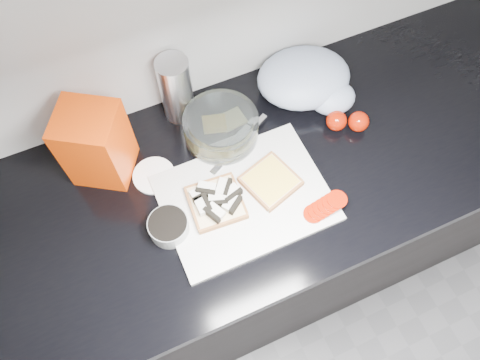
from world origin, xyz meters
The scene contains 14 objects.
base_cabinet centered at (0.00, 1.20, 0.43)m, with size 3.50×0.60×0.86m, color black.
countertop centered at (0.00, 1.20, 0.88)m, with size 3.50×0.64×0.04m, color black.
cutting_board centered at (-0.02, 1.14, 0.91)m, with size 0.40×0.30×0.01m, color silver.
bread_left centered at (-0.10, 1.15, 0.93)m, with size 0.14×0.14×0.04m.
bread_right centered at (0.05, 1.15, 0.92)m, with size 0.15×0.15×0.02m.
tomato_slices centered at (0.14, 1.03, 0.92)m, with size 0.12×0.07×0.02m.
knife centered at (0.05, 1.29, 0.92)m, with size 0.20×0.12×0.01m.
seed_tub centered at (-0.22, 1.13, 0.93)m, with size 0.10×0.10×0.05m.
tub_lid centered at (-0.21, 1.29, 0.90)m, with size 0.11×0.11×0.01m, color white.
glass_bowl centered at (-0.01, 1.33, 0.94)m, with size 0.19×0.19×0.08m.
bread_bag centered at (-0.31, 1.36, 1.01)m, with size 0.14×0.13×0.22m, color #F24A04.
steel_canister centered at (-0.08, 1.45, 1.00)m, with size 0.08×0.08×0.20m, color silver.
grocery_bag centered at (0.27, 1.37, 0.95)m, with size 0.29×0.27×0.11m.
whole_tomatoes centered at (0.31, 1.22, 0.93)m, with size 0.11×0.08×0.06m.
Camera 1 is at (-0.24, 0.69, 1.95)m, focal length 35.00 mm.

